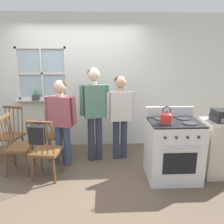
{
  "coord_description": "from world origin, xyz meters",
  "views": [
    {
      "loc": [
        0.44,
        -3.12,
        1.85
      ],
      "look_at": [
        0.59,
        0.29,
        1.0
      ],
      "focal_mm": 35.0,
      "sensor_mm": 36.0,
      "label": 1
    }
  ],
  "objects_px": {
    "side_counter": "(219,148)",
    "chair_near_stove": "(17,147)",
    "person_adult_right": "(120,110)",
    "chair_by_window": "(46,152)",
    "chair_center_cluster": "(58,135)",
    "handbag": "(37,135)",
    "stereo": "(224,116)",
    "chair_near_wall": "(10,136)",
    "person_elderly_left": "(61,115)",
    "person_teen_center": "(94,106)",
    "stove": "(173,149)",
    "potted_plant": "(36,96)",
    "kettle": "(166,117)"
  },
  "relations": [
    {
      "from": "stove",
      "to": "kettle",
      "type": "relative_size",
      "value": 4.39
    },
    {
      "from": "person_adult_right",
      "to": "potted_plant",
      "type": "distance_m",
      "value": 1.78
    },
    {
      "from": "side_counter",
      "to": "chair_near_stove",
      "type": "bearing_deg",
      "value": 176.19
    },
    {
      "from": "potted_plant",
      "to": "chair_near_wall",
      "type": "bearing_deg",
      "value": -125.9
    },
    {
      "from": "chair_near_wall",
      "to": "chair_center_cluster",
      "type": "relative_size",
      "value": 1.0
    },
    {
      "from": "chair_near_wall",
      "to": "handbag",
      "type": "height_order",
      "value": "same"
    },
    {
      "from": "person_elderly_left",
      "to": "chair_center_cluster",
      "type": "bearing_deg",
      "value": 128.2
    },
    {
      "from": "person_elderly_left",
      "to": "stove",
      "type": "bearing_deg",
      "value": -3.1
    },
    {
      "from": "chair_near_wall",
      "to": "person_teen_center",
      "type": "height_order",
      "value": "person_teen_center"
    },
    {
      "from": "stereo",
      "to": "person_elderly_left",
      "type": "bearing_deg",
      "value": 170.14
    },
    {
      "from": "chair_near_wall",
      "to": "person_adult_right",
      "type": "relative_size",
      "value": 0.63
    },
    {
      "from": "chair_near_stove",
      "to": "side_counter",
      "type": "height_order",
      "value": "chair_near_stove"
    },
    {
      "from": "kettle",
      "to": "chair_center_cluster",
      "type": "bearing_deg",
      "value": 151.94
    },
    {
      "from": "person_teen_center",
      "to": "person_adult_right",
      "type": "relative_size",
      "value": 1.09
    },
    {
      "from": "person_elderly_left",
      "to": "stereo",
      "type": "distance_m",
      "value": 2.6
    },
    {
      "from": "person_elderly_left",
      "to": "person_teen_center",
      "type": "height_order",
      "value": "person_teen_center"
    },
    {
      "from": "chair_center_cluster",
      "to": "chair_near_stove",
      "type": "xyz_separation_m",
      "value": [
        -0.55,
        -0.51,
        0.0
      ]
    },
    {
      "from": "person_elderly_left",
      "to": "kettle",
      "type": "bearing_deg",
      "value": -8.88
    },
    {
      "from": "handbag",
      "to": "kettle",
      "type": "bearing_deg",
      "value": 0.73
    },
    {
      "from": "person_elderly_left",
      "to": "person_adult_right",
      "type": "height_order",
      "value": "person_adult_right"
    },
    {
      "from": "potted_plant",
      "to": "person_elderly_left",
      "type": "bearing_deg",
      "value": -52.1
    },
    {
      "from": "chair_by_window",
      "to": "chair_center_cluster",
      "type": "xyz_separation_m",
      "value": [
        0.04,
        0.73,
        0.0
      ]
    },
    {
      "from": "chair_by_window",
      "to": "stereo",
      "type": "height_order",
      "value": "stereo"
    },
    {
      "from": "person_adult_right",
      "to": "handbag",
      "type": "distance_m",
      "value": 1.53
    },
    {
      "from": "chair_near_wall",
      "to": "side_counter",
      "type": "relative_size",
      "value": 1.08
    },
    {
      "from": "person_elderly_left",
      "to": "handbag",
      "type": "height_order",
      "value": "person_elderly_left"
    },
    {
      "from": "chair_near_wall",
      "to": "potted_plant",
      "type": "bearing_deg",
      "value": 69.42
    },
    {
      "from": "person_teen_center",
      "to": "chair_center_cluster",
      "type": "bearing_deg",
      "value": 156.82
    },
    {
      "from": "chair_by_window",
      "to": "person_adult_right",
      "type": "xyz_separation_m",
      "value": [
        1.2,
        0.64,
        0.5
      ]
    },
    {
      "from": "chair_near_stove",
      "to": "person_adult_right",
      "type": "distance_m",
      "value": 1.84
    },
    {
      "from": "chair_near_wall",
      "to": "stove",
      "type": "relative_size",
      "value": 0.9
    },
    {
      "from": "chair_center_cluster",
      "to": "stereo",
      "type": "xyz_separation_m",
      "value": [
        2.7,
        -0.75,
        0.55
      ]
    },
    {
      "from": "handbag",
      "to": "person_elderly_left",
      "type": "bearing_deg",
      "value": 70.85
    },
    {
      "from": "chair_near_wall",
      "to": "person_elderly_left",
      "type": "distance_m",
      "value": 1.17
    },
    {
      "from": "person_elderly_left",
      "to": "potted_plant",
      "type": "height_order",
      "value": "person_elderly_left"
    },
    {
      "from": "person_adult_right",
      "to": "chair_center_cluster",
      "type": "bearing_deg",
      "value": 167.98
    },
    {
      "from": "chair_near_wall",
      "to": "kettle",
      "type": "xyz_separation_m",
      "value": [
        2.63,
        -0.95,
        0.59
      ]
    },
    {
      "from": "chair_near_wall",
      "to": "stove",
      "type": "distance_m",
      "value": 2.92
    },
    {
      "from": "person_adult_right",
      "to": "side_counter",
      "type": "distance_m",
      "value": 1.74
    },
    {
      "from": "chair_near_wall",
      "to": "chair_near_stove",
      "type": "distance_m",
      "value": 0.62
    },
    {
      "from": "handbag",
      "to": "person_adult_right",
      "type": "bearing_deg",
      "value": 35.13
    },
    {
      "from": "chair_near_stove",
      "to": "chair_near_wall",
      "type": "bearing_deg",
      "value": 33.48
    },
    {
      "from": "person_adult_right",
      "to": "kettle",
      "type": "bearing_deg",
      "value": -63.36
    },
    {
      "from": "chair_by_window",
      "to": "chair_near_stove",
      "type": "relative_size",
      "value": 1.0
    },
    {
      "from": "chair_near_stove",
      "to": "stereo",
      "type": "relative_size",
      "value": 2.86
    },
    {
      "from": "chair_near_stove",
      "to": "side_counter",
      "type": "bearing_deg",
      "value": -92.3
    },
    {
      "from": "person_teen_center",
      "to": "handbag",
      "type": "xyz_separation_m",
      "value": [
        -0.78,
        -0.83,
        -0.23
      ]
    },
    {
      "from": "chair_near_stove",
      "to": "person_teen_center",
      "type": "xyz_separation_m",
      "value": [
        1.25,
        0.38,
        0.59
      ]
    },
    {
      "from": "person_adult_right",
      "to": "side_counter",
      "type": "xyz_separation_m",
      "value": [
        1.54,
        -0.65,
        -0.48
      ]
    },
    {
      "from": "chair_center_cluster",
      "to": "stereo",
      "type": "distance_m",
      "value": 2.86
    }
  ]
}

